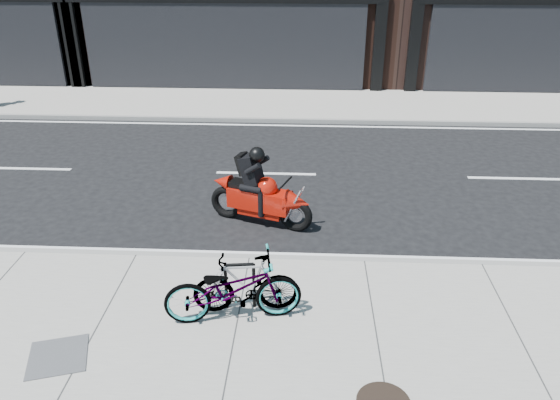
# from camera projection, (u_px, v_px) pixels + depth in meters

# --- Properties ---
(ground) EXTENTS (120.00, 120.00, 0.00)m
(ground) POSITION_uv_depth(u_px,v_px,m) (259.00, 212.00, 11.35)
(ground) COLOR black
(ground) RESTS_ON ground
(sidewalk_near) EXTENTS (60.00, 6.00, 0.13)m
(sidewalk_near) POSITION_uv_depth(u_px,v_px,m) (225.00, 390.00, 6.84)
(sidewalk_near) COLOR gray
(sidewalk_near) RESTS_ON ground
(sidewalk_far) EXTENTS (60.00, 3.50, 0.13)m
(sidewalk_far) POSITION_uv_depth(u_px,v_px,m) (279.00, 104.00, 18.27)
(sidewalk_far) COLOR gray
(sidewalk_far) RESTS_ON ground
(bike_rack) EXTENTS (0.46, 0.10, 0.78)m
(bike_rack) POSITION_uv_depth(u_px,v_px,m) (240.00, 282.00, 8.06)
(bike_rack) COLOR black
(bike_rack) RESTS_ON sidewalk_near
(bicycle_front) EXTENTS (2.07, 1.04, 1.04)m
(bicycle_front) POSITION_uv_depth(u_px,v_px,m) (233.00, 289.00, 7.79)
(bicycle_front) COLOR gray
(bicycle_front) RESTS_ON sidewalk_near
(bicycle_rear) EXTENTS (1.61, 0.63, 0.94)m
(bicycle_rear) POSITION_uv_depth(u_px,v_px,m) (246.00, 284.00, 7.99)
(bicycle_rear) COLOR gray
(bicycle_rear) RESTS_ON sidewalk_near
(motorcycle) EXTENTS (2.10, 1.06, 1.62)m
(motorcycle) POSITION_uv_depth(u_px,v_px,m) (264.00, 194.00, 10.58)
(motorcycle) COLOR black
(motorcycle) RESTS_ON ground
(utility_grate) EXTENTS (0.94, 0.94, 0.02)m
(utility_grate) POSITION_uv_depth(u_px,v_px,m) (58.00, 356.00, 7.29)
(utility_grate) COLOR #4F4F52
(utility_grate) RESTS_ON sidewalk_near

